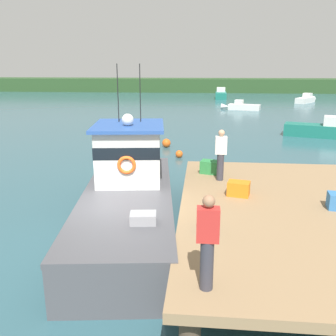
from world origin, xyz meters
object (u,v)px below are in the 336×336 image
object	(u,v)px
moored_boat_outer_mooring	(326,130)
mooring_buoy_outer	(179,154)
deckhand_further_back	(208,241)
mooring_buoy_channel_marker	(166,143)
crate_stack_near_edge	(210,167)
moored_boat_far_left	(241,106)
main_fishing_boat	(129,192)
crate_stack_mid_dock	(239,189)
moored_boat_off_the_point	(306,99)
deckhand_by_the_boat	(221,154)
bait_bucket	(205,223)
moored_boat_far_right	(221,94)

from	to	relation	value
moored_boat_outer_mooring	mooring_buoy_outer	xyz separation A→B (m)	(-9.61, -6.72, -0.30)
deckhand_further_back	moored_boat_outer_mooring	xyz separation A→B (m)	(8.29, 20.37, -1.56)
mooring_buoy_channel_marker	moored_boat_outer_mooring	bearing A→B (deg)	21.83
crate_stack_near_edge	moored_boat_far_left	distance (m)	29.69
main_fishing_boat	crate_stack_near_edge	world-z (taller)	main_fishing_boat
crate_stack_near_edge	moored_boat_far_left	xyz separation A→B (m)	(3.99, 29.40, -1.04)
crate_stack_mid_dock	moored_boat_off_the_point	world-z (taller)	crate_stack_mid_dock
deckhand_by_the_boat	moored_boat_outer_mooring	distance (m)	16.43
crate_stack_near_edge	deckhand_further_back	xyz separation A→B (m)	(-0.17, -6.75, 0.64)
crate_stack_mid_dock	moored_boat_off_the_point	distance (m)	42.57
crate_stack_mid_dock	crate_stack_near_edge	bearing A→B (deg)	109.61
crate_stack_mid_dock	mooring_buoy_channel_marker	world-z (taller)	crate_stack_mid_dock
crate_stack_mid_dock	moored_boat_off_the_point	xyz separation A→B (m)	(12.57, 40.66, -0.98)
bait_bucket	moored_boat_off_the_point	xyz separation A→B (m)	(13.52, 43.06, -0.94)
main_fishing_boat	moored_boat_far_right	distance (m)	46.42
bait_bucket	moored_boat_outer_mooring	size ratio (longest dim) A/B	0.06
bait_bucket	mooring_buoy_outer	xyz separation A→B (m)	(-1.30, 11.45, -1.17)
main_fishing_boat	moored_boat_off_the_point	world-z (taller)	main_fishing_boat
moored_boat_far_right	mooring_buoy_channel_marker	xyz separation A→B (m)	(-4.80, -35.13, -0.29)
crate_stack_near_edge	mooring_buoy_channel_marker	xyz separation A→B (m)	(-2.41, 9.40, -1.16)
moored_boat_off_the_point	bait_bucket	bearing A→B (deg)	-107.43
deckhand_by_the_boat	mooring_buoy_outer	xyz separation A→B (m)	(-1.79, 7.65, -1.86)
main_fishing_boat	deckhand_by_the_boat	size ratio (longest dim) A/B	6.10
crate_stack_near_edge	moored_boat_far_right	world-z (taller)	crate_stack_near_edge
crate_stack_mid_dock	mooring_buoy_channel_marker	xyz separation A→B (m)	(-3.18, 11.56, -1.14)
crate_stack_mid_dock	deckhand_by_the_boat	distance (m)	1.62
crate_stack_mid_dock	deckhand_further_back	xyz separation A→B (m)	(-0.94, -4.59, 0.66)
moored_boat_outer_mooring	mooring_buoy_channel_marker	distance (m)	11.35
bait_bucket	mooring_buoy_channel_marker	distance (m)	14.17
main_fishing_boat	mooring_buoy_channel_marker	bearing A→B (deg)	89.66
moored_boat_far_left	moored_boat_far_right	bearing A→B (deg)	96.04
crate_stack_near_edge	deckhand_further_back	world-z (taller)	deckhand_further_back
deckhand_by_the_boat	crate_stack_near_edge	bearing A→B (deg)	112.29
deckhand_by_the_boat	mooring_buoy_channel_marker	size ratio (longest dim) A/B	3.17
deckhand_further_back	bait_bucket	bearing A→B (deg)	90.30
main_fishing_boat	deckhand_by_the_boat	bearing A→B (deg)	17.67
main_fishing_boat	moored_boat_off_the_point	size ratio (longest dim) A/B	2.19
mooring_buoy_channel_marker	moored_boat_off_the_point	bearing A→B (deg)	61.57
mooring_buoy_channel_marker	mooring_buoy_outer	bearing A→B (deg)	-69.57
moored_boat_far_left	deckhand_further_back	bearing A→B (deg)	-96.56
crate_stack_near_edge	moored_boat_outer_mooring	xyz separation A→B (m)	(8.13, 13.62, -0.92)
moored_boat_far_right	moored_boat_outer_mooring	world-z (taller)	moored_boat_far_right
bait_bucket	mooring_buoy_outer	size ratio (longest dim) A/B	0.87
bait_bucket	moored_boat_outer_mooring	distance (m)	20.00
crate_stack_mid_dock	bait_bucket	distance (m)	2.57
deckhand_further_back	mooring_buoy_channel_marker	world-z (taller)	deckhand_further_back
bait_bucket	moored_boat_off_the_point	bearing A→B (deg)	72.57
moored_boat_off_the_point	crate_stack_near_edge	bearing A→B (deg)	-109.11
moored_boat_far_right	moored_boat_outer_mooring	size ratio (longest dim) A/B	1.08
deckhand_by_the_boat	moored_boat_outer_mooring	xyz separation A→B (m)	(7.82, 14.37, -1.56)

